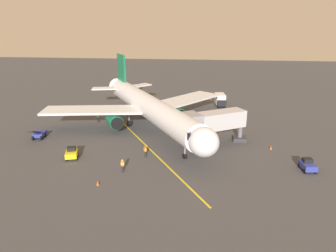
# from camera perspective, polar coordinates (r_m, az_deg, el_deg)

# --- Properties ---
(ground_plane) EXTENTS (220.00, 220.00, 0.00)m
(ground_plane) POSITION_cam_1_polar(r_m,az_deg,el_deg) (55.33, -1.71, 0.16)
(ground_plane) COLOR #424244
(apron_lead_in_line) EXTENTS (21.14, 34.21, 0.01)m
(apron_lead_in_line) POSITION_cam_1_polar(r_m,az_deg,el_deg) (47.77, -4.88, -2.91)
(apron_lead_in_line) COLOR yellow
(apron_lead_in_line) RESTS_ON ground
(airplane) EXTENTS (30.52, 36.09, 11.50)m
(airplane) POSITION_cam_1_polar(r_m,az_deg,el_deg) (52.39, -3.77, 3.65)
(airplane) COLOR silver
(airplane) RESTS_ON ground
(jet_bridge) EXTENTS (10.70, 7.91, 5.40)m
(jet_bridge) POSITION_cam_1_polar(r_m,az_deg,el_deg) (45.05, 7.82, 0.72)
(jet_bridge) COLOR #B7B7BC
(jet_bridge) RESTS_ON ground
(ground_crew_marshaller) EXTENTS (0.45, 0.34, 1.71)m
(ground_crew_marshaller) POSITION_cam_1_polar(r_m,az_deg,el_deg) (38.14, -8.50, -7.33)
(ground_crew_marshaller) COLOR #23232D
(ground_crew_marshaller) RESTS_ON ground
(ground_crew_wing_walker) EXTENTS (0.47, 0.44, 1.71)m
(ground_crew_wing_walker) POSITION_cam_1_polar(r_m,az_deg,el_deg) (58.03, -12.93, 1.48)
(ground_crew_wing_walker) COLOR #23232D
(ground_crew_wing_walker) RESTS_ON ground
(ground_crew_loader) EXTENTS (0.44, 0.47, 1.71)m
(ground_crew_loader) POSITION_cam_1_polar(r_m,az_deg,el_deg) (41.89, -4.28, -4.74)
(ground_crew_loader) COLOR #23232D
(ground_crew_loader) RESTS_ON ground
(tug_near_nose) EXTENTS (2.15, 2.65, 1.50)m
(tug_near_nose) POSITION_cam_1_polar(r_m,az_deg,el_deg) (43.67, -17.57, -4.87)
(tug_near_nose) COLOR yellow
(tug_near_nose) RESTS_ON ground
(belt_loader_portside) EXTENTS (1.90, 4.71, 2.32)m
(belt_loader_portside) POSITION_cam_1_polar(r_m,az_deg,el_deg) (52.93, -22.96, -1.39)
(belt_loader_portside) COLOR #2D3899
(belt_loader_portside) RESTS_ON ground
(tug_starboard_side) EXTENTS (1.81, 2.47, 1.50)m
(tug_starboard_side) POSITION_cam_1_polar(r_m,az_deg,el_deg) (42.05, 24.63, -6.66)
(tug_starboard_side) COLOR #2D3899
(tug_starboard_side) RESTS_ON ground
(box_truck_rear_apron) EXTENTS (2.54, 4.82, 2.62)m
(box_truck_rear_apron) POSITION_cam_1_polar(r_m,az_deg,el_deg) (69.29, 9.73, 4.85)
(box_truck_rear_apron) COLOR black
(box_truck_rear_apron) RESTS_ON ground
(safety_cone_nose_left) EXTENTS (0.32, 0.32, 0.55)m
(safety_cone_nose_left) POSITION_cam_1_polar(r_m,az_deg,el_deg) (36.03, -13.00, -10.34)
(safety_cone_nose_left) COLOR #F2590F
(safety_cone_nose_left) RESTS_ON ground
(safety_cone_nose_right) EXTENTS (0.32, 0.32, 0.55)m
(safety_cone_nose_right) POSITION_cam_1_polar(r_m,az_deg,el_deg) (47.09, 18.67, -3.83)
(safety_cone_nose_right) COLOR #F2590F
(safety_cone_nose_right) RESTS_ON ground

